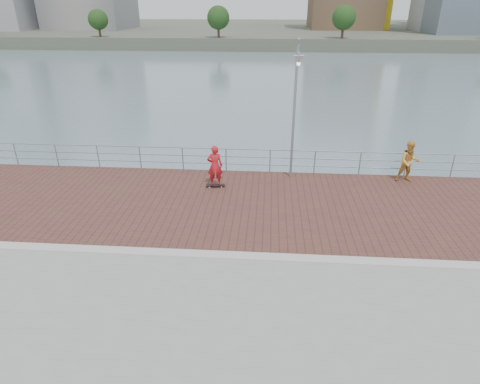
# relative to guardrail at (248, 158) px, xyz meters

# --- Properties ---
(water) EXTENTS (400.00, 400.00, 0.00)m
(water) POSITION_rel_guardrail_xyz_m (-0.00, -7.00, -2.69)
(water) COLOR slate
(water) RESTS_ON ground
(brick_lane) EXTENTS (40.00, 6.80, 0.02)m
(brick_lane) POSITION_rel_guardrail_xyz_m (-0.00, -3.40, -0.68)
(brick_lane) COLOR brown
(brick_lane) RESTS_ON seawall
(curb) EXTENTS (40.00, 0.40, 0.06)m
(curb) POSITION_rel_guardrail_xyz_m (-0.00, -7.00, -0.66)
(curb) COLOR #B7B5AD
(curb) RESTS_ON seawall
(far_shore) EXTENTS (320.00, 95.00, 2.50)m
(far_shore) POSITION_rel_guardrail_xyz_m (-0.00, 115.50, -1.44)
(far_shore) COLOR #4C5142
(far_shore) RESTS_ON ground
(guardrail) EXTENTS (39.06, 0.06, 1.13)m
(guardrail) POSITION_rel_guardrail_xyz_m (0.00, 0.00, 0.00)
(guardrail) COLOR #8C9EA8
(guardrail) RESTS_ON brick_lane
(street_lamp) EXTENTS (0.42, 1.21, 5.71)m
(street_lamp) POSITION_rel_guardrail_xyz_m (1.97, -0.92, 3.36)
(street_lamp) COLOR gray
(street_lamp) RESTS_ON brick_lane
(skateboard) EXTENTS (0.83, 0.31, 0.09)m
(skateboard) POSITION_rel_guardrail_xyz_m (-1.29, -1.89, -0.60)
(skateboard) COLOR black
(skateboard) RESTS_ON brick_lane
(skateboarder) EXTENTS (0.70, 0.51, 1.79)m
(skateboarder) POSITION_rel_guardrail_xyz_m (-1.29, -1.89, 0.31)
(skateboarder) COLOR red
(skateboarder) RESTS_ON skateboard
(bystander) EXTENTS (0.90, 0.70, 1.84)m
(bystander) POSITION_rel_guardrail_xyz_m (7.08, -0.64, 0.25)
(bystander) COLOR gold
(bystander) RESTS_ON brick_lane
(shoreline_trees) EXTENTS (144.67, 5.18, 6.91)m
(shoreline_trees) POSITION_rel_guardrail_xyz_m (-1.99, 70.00, 3.59)
(shoreline_trees) COLOR #473323
(shoreline_trees) RESTS_ON far_shore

